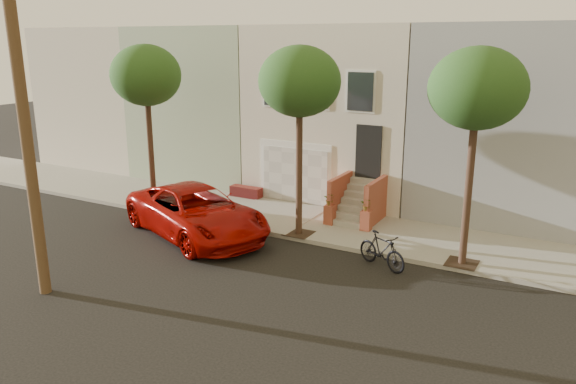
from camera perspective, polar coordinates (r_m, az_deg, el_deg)
The scene contains 9 objects.
ground at distance 16.68m, azimuth -8.30°, elevation -8.08°, with size 90.00×90.00×0.00m, color black.
sidewalk at distance 20.87m, azimuth 0.53°, elevation -2.83°, with size 40.00×3.70×0.15m, color gray.
house_row at distance 25.29m, azimuth 6.91°, elevation 8.57°, with size 33.10×11.70×7.00m.
tree_left at distance 21.90m, azimuth -14.36°, elevation 11.41°, with size 2.70×2.57×6.30m.
tree_mid at distance 18.12m, azimuth 1.20°, elevation 11.14°, with size 2.70×2.57×6.30m.
tree_right at distance 16.32m, azimuth 18.83°, elevation 9.87°, with size 2.70×2.57×6.30m.
utility_pole at distance 9.13m, azimuth 19.83°, elevation 5.58°, with size 23.60×1.22×10.00m.
pickup_truck at distance 19.43m, azimuth -9.38°, elevation -2.04°, with size 2.82×6.11×1.70m, color #A10803.
motorcycle at distance 16.83m, azimuth 9.59°, elevation -5.92°, with size 0.51×1.81×1.09m, color black.
Camera 1 is at (9.39, -12.11, 6.60)m, focal length 34.70 mm.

